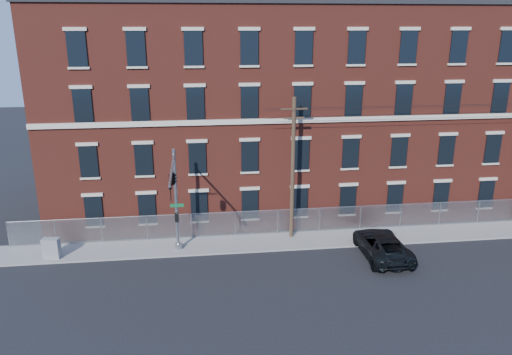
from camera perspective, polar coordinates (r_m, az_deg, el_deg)
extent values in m
plane|color=black|center=(30.47, 2.40, -11.49)|extent=(140.00, 140.00, 0.00)
cube|color=gray|center=(38.32, 19.20, -6.13)|extent=(65.00, 3.00, 0.12)
cube|color=maroon|center=(44.09, 15.15, 8.01)|extent=(55.00, 14.00, 16.00)
cube|color=black|center=(43.61, 16.02, 18.62)|extent=(55.30, 14.30, 0.30)
cube|color=beige|center=(37.68, 19.17, 6.62)|extent=(55.00, 0.18, 0.35)
cube|color=black|center=(36.25, -18.30, -3.73)|extent=(1.20, 0.10, 2.20)
cube|color=black|center=(35.17, -18.85, 1.75)|extent=(1.20, 0.10, 2.20)
cube|color=black|center=(34.41, -19.46, 7.86)|extent=(1.20, 0.10, 2.20)
cube|color=black|center=(34.07, -20.08, 13.83)|extent=(1.20, 0.10, 2.20)
cube|color=black|center=(35.69, -12.51, -3.57)|extent=(1.20, 0.10, 2.20)
cube|color=black|center=(34.60, -12.90, 2.01)|extent=(1.20, 0.10, 2.20)
cube|color=black|center=(33.83, -13.33, 8.23)|extent=(1.20, 0.10, 2.20)
cube|color=black|center=(33.48, -13.77, 14.32)|extent=(1.20, 0.10, 2.20)
cube|color=black|center=(35.51, -6.61, -3.37)|extent=(1.20, 0.10, 2.20)
cube|color=black|center=(34.41, -6.82, 2.25)|extent=(1.20, 0.10, 2.20)
cube|color=black|center=(33.64, -7.05, 8.51)|extent=(1.20, 0.10, 2.20)
cube|color=black|center=(33.28, -7.28, 14.64)|extent=(1.20, 0.10, 2.20)
cube|color=black|center=(35.71, -0.71, -3.13)|extent=(1.20, 0.10, 2.20)
cube|color=black|center=(34.62, -0.73, 2.46)|extent=(1.20, 0.10, 2.20)
cube|color=black|center=(33.84, -0.76, 8.69)|extent=(1.20, 0.10, 2.20)
cube|color=black|center=(33.49, -0.78, 14.79)|extent=(1.20, 0.10, 2.20)
cube|color=black|center=(36.28, 5.06, -2.87)|extent=(1.20, 0.10, 2.20)
cube|color=black|center=(35.20, 5.21, 2.64)|extent=(1.20, 0.10, 2.20)
cube|color=black|center=(34.44, 5.39, 8.77)|extent=(1.20, 0.10, 2.20)
cube|color=black|center=(34.10, 5.56, 14.76)|extent=(1.20, 0.10, 2.20)
cube|color=black|center=(37.20, 10.60, -2.59)|extent=(1.20, 0.10, 2.20)
cube|color=black|center=(36.15, 10.91, 2.79)|extent=(1.20, 0.10, 2.20)
cube|color=black|center=(35.41, 11.26, 8.75)|extent=(1.20, 0.10, 2.20)
cube|color=black|center=(35.08, 11.61, 14.57)|extent=(1.20, 0.10, 2.20)
cube|color=black|center=(38.45, 15.82, -2.30)|extent=(1.20, 0.10, 2.20)
cube|color=black|center=(37.44, 16.26, 2.90)|extent=(1.20, 0.10, 2.20)
cube|color=black|center=(36.72, 16.76, 8.65)|extent=(1.20, 0.10, 2.20)
cube|color=black|center=(36.40, 17.26, 14.25)|extent=(1.20, 0.10, 2.20)
cube|color=black|center=(40.00, 20.67, -2.02)|extent=(1.20, 0.10, 2.20)
cube|color=black|center=(39.03, 21.22, 2.98)|extent=(1.20, 0.10, 2.20)
cube|color=black|center=(38.34, 21.84, 8.49)|extent=(1.20, 0.10, 2.20)
cube|color=black|center=(38.03, 22.46, 13.83)|extent=(1.20, 0.10, 2.20)
cube|color=black|center=(41.81, 25.13, -1.74)|extent=(1.20, 0.10, 2.20)
cube|color=black|center=(40.88, 25.77, 3.04)|extent=(1.20, 0.10, 2.20)
cube|color=black|center=(40.23, 26.47, 8.28)|extent=(1.20, 0.10, 2.20)
cube|color=black|center=(39.94, 27.18, 13.36)|extent=(1.20, 0.10, 2.20)
cube|color=#A5A8AD|center=(39.04, 18.52, -4.10)|extent=(59.00, 0.02, 1.80)
cylinder|color=#9EA0A5|center=(38.74, 18.65, -2.86)|extent=(59.00, 0.04, 0.04)
cylinder|color=#9EA0A5|center=(37.64, -26.83, -5.93)|extent=(0.06, 0.06, 1.85)
cylinder|color=#9EA0A5|center=(36.69, -22.25, -5.90)|extent=(0.06, 0.06, 1.85)
cylinder|color=#9EA0A5|center=(35.98, -17.45, -5.83)|extent=(0.06, 0.06, 1.85)
cylinder|color=#9EA0A5|center=(35.54, -12.51, -5.72)|extent=(0.06, 0.06, 1.85)
cylinder|color=#9EA0A5|center=(35.35, -7.47, -5.56)|extent=(0.06, 0.06, 1.85)
cylinder|color=#9EA0A5|center=(35.45, -2.43, -5.36)|extent=(0.06, 0.06, 1.85)
cylinder|color=#9EA0A5|center=(35.81, 2.55, -5.12)|extent=(0.06, 0.06, 1.85)
cylinder|color=#9EA0A5|center=(36.43, 7.39, -4.85)|extent=(0.06, 0.06, 1.85)
cylinder|color=#9EA0A5|center=(37.31, 12.03, -4.56)|extent=(0.06, 0.06, 1.85)
cylinder|color=#9EA0A5|center=(38.41, 16.42, -4.25)|extent=(0.06, 0.06, 1.85)
cylinder|color=#9EA0A5|center=(39.73, 20.55, -3.95)|extent=(0.06, 0.06, 1.85)
cylinder|color=#9EA0A5|center=(41.24, 24.39, -3.64)|extent=(0.06, 0.06, 1.85)
cylinder|color=#9EA0A5|center=(32.76, -9.26, -2.64)|extent=(0.22, 0.22, 7.00)
cylinder|color=#9EA0A5|center=(34.02, -8.99, -7.87)|extent=(0.50, 0.50, 0.40)
cylinder|color=#9EA0A5|center=(28.72, -9.74, 0.98)|extent=(0.14, 6.50, 0.14)
cylinder|color=#9EA0A5|center=(30.97, -9.51, 0.26)|extent=(0.08, 2.18, 1.56)
cube|color=#0C592D|center=(32.72, -9.15, -3.22)|extent=(0.90, 0.03, 0.22)
cube|color=black|center=(32.92, -9.18, -4.59)|extent=(0.25, 0.25, 0.60)
imported|color=black|center=(26.45, -9.89, -1.70)|extent=(0.16, 0.20, 1.00)
imported|color=black|center=(29.12, -9.67, 0.08)|extent=(0.53, 2.48, 1.00)
cylinder|color=#443222|center=(33.95, 4.28, 0.92)|extent=(0.28, 0.28, 10.00)
cube|color=#443222|center=(33.02, 4.45, 7.93)|extent=(1.80, 0.12, 0.12)
cube|color=#443222|center=(33.12, 4.42, 6.91)|extent=(1.40, 0.12, 0.12)
imported|color=black|center=(33.71, 14.41, -7.56)|extent=(2.80, 5.87, 1.62)
cube|color=gray|center=(34.86, -22.65, -7.58)|extent=(1.15, 0.70, 1.35)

